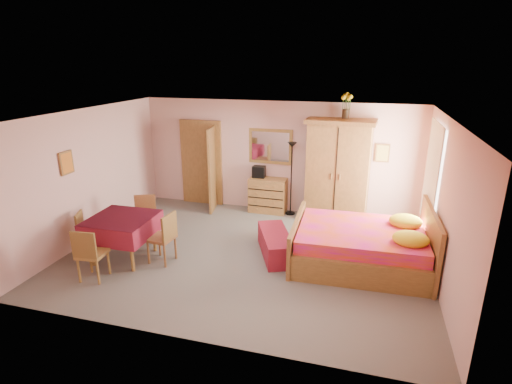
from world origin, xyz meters
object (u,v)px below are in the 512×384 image
(wardrobe, at_px, (338,171))
(bed, at_px, (361,235))
(chair_east, at_px, (161,237))
(sunflower_vase, at_px, (346,106))
(wall_mirror, at_px, (270,146))
(floor_lamp, at_px, (291,179))
(chair_west, at_px, (91,233))
(stereo, at_px, (259,172))
(chair_north, at_px, (145,219))
(bench, at_px, (275,244))
(chest_of_drawers, at_px, (268,195))
(dining_table, at_px, (123,238))
(chair_south, at_px, (92,253))

(wardrobe, height_order, bed, wardrobe)
(chair_east, bearing_deg, sunflower_vase, -38.46)
(wall_mirror, height_order, wardrobe, wardrobe)
(floor_lamp, bearing_deg, chair_west, -136.87)
(wardrobe, height_order, sunflower_vase, sunflower_vase)
(floor_lamp, distance_m, wardrobe, 1.09)
(stereo, bearing_deg, chair_north, -127.09)
(sunflower_vase, xyz_separation_m, bench, (-1.00, -2.15, -2.34))
(chest_of_drawers, height_order, chair_north, chair_north)
(wardrobe, bearing_deg, bed, -69.19)
(bed, height_order, bench, bed)
(stereo, xyz_separation_m, bench, (0.91, -2.20, -0.74))
(chest_of_drawers, relative_size, floor_lamp, 0.51)
(bench, xyz_separation_m, dining_table, (-2.64, -0.86, 0.18))
(floor_lamp, bearing_deg, sunflower_vase, 0.81)
(wall_mirror, bearing_deg, floor_lamp, -19.33)
(sunflower_vase, distance_m, chair_north, 4.77)
(sunflower_vase, distance_m, chair_west, 5.70)
(sunflower_vase, bearing_deg, stereo, 178.49)
(dining_table, distance_m, chair_west, 0.69)
(stereo, bearing_deg, bed, -41.23)
(stereo, xyz_separation_m, chair_east, (-1.00, -2.99, -0.49))
(chair_south, relative_size, chair_east, 0.98)
(bed, relative_size, dining_table, 2.16)
(chest_of_drawers, xyz_separation_m, sunflower_vase, (1.68, 0.01, 2.15))
(chair_west, xyz_separation_m, chair_east, (1.42, 0.07, 0.05))
(chest_of_drawers, relative_size, wall_mirror, 0.83)
(bench, distance_m, chair_south, 3.17)
(bed, xyz_separation_m, bench, (-1.51, -0.08, -0.33))
(chair_east, bearing_deg, dining_table, 101.77)
(sunflower_vase, bearing_deg, bench, -114.99)
(wardrobe, distance_m, dining_table, 4.67)
(chair_east, bearing_deg, stereo, -12.18)
(chest_of_drawers, distance_m, chair_west, 4.01)
(wall_mirror, height_order, floor_lamp, wall_mirror)
(wardrobe, xyz_separation_m, chair_west, (-4.26, -2.93, -0.73))
(chest_of_drawers, height_order, wall_mirror, wall_mirror)
(stereo, distance_m, dining_table, 3.56)
(stereo, xyz_separation_m, chair_west, (-2.41, -3.07, -0.55))
(chest_of_drawers, bearing_deg, bench, -71.47)
(wardrobe, height_order, chair_north, wardrobe)
(sunflower_vase, height_order, chair_west, sunflower_vase)
(chair_north, relative_size, chair_east, 0.97)
(dining_table, relative_size, chair_east, 1.17)
(wall_mirror, xyz_separation_m, chair_west, (-2.65, -3.22, -1.14))
(bed, distance_m, chair_west, 4.93)
(bench, bearing_deg, chair_north, -178.06)
(chair_south, xyz_separation_m, chair_west, (-0.62, 0.77, -0.05))
(floor_lamp, bearing_deg, bench, -86.65)
(chest_of_drawers, xyz_separation_m, bed, (2.19, -2.07, 0.13))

